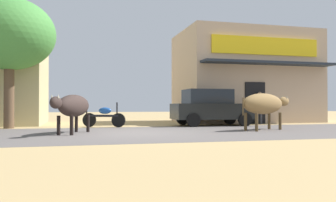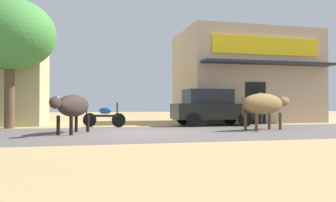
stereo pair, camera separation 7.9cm
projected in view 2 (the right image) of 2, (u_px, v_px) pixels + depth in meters
ground at (134, 133)px, 11.46m from camera, size 80.00×80.00×0.00m
asphalt_road at (134, 133)px, 11.46m from camera, size 72.00×6.50×0.00m
storefront_right_club at (245, 77)px, 20.07m from camera, size 7.40×5.68×5.07m
roadside_tree at (10, 35)px, 13.96m from camera, size 3.59×3.59×5.22m
parked_hatchback_car at (211, 107)px, 15.83m from camera, size 3.69×1.92×1.64m
parked_motorcycle at (105, 116)px, 14.73m from camera, size 1.75×0.88×1.05m
cow_near_brown at (73, 106)px, 11.26m from camera, size 1.40×2.56×1.26m
cow_far_dark at (264, 104)px, 12.87m from camera, size 2.69×1.58×1.36m
pedestrian_by_shop at (260, 105)px, 17.38m from camera, size 0.41×0.61×1.60m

